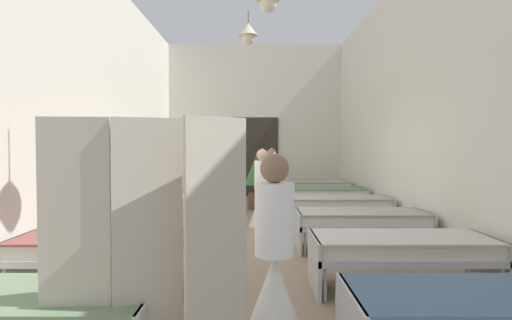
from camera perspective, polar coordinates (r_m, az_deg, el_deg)
ground_plane at (r=7.26m, az=0.02°, el=-10.67°), size 5.86×12.40×0.10m
room_shell at (r=8.31m, az=0.05°, el=7.31°), size 5.66×12.00×4.62m
bed_left_row_0 at (r=3.37m, az=-29.69°, el=-17.22°), size 1.90×0.84×0.57m
bed_right_row_0 at (r=3.34m, az=29.29°, el=-17.37°), size 1.90×0.84×0.57m
bed_left_row_1 at (r=4.89m, az=-19.31°, el=-11.10°), size 1.90×0.84×0.57m
bed_right_row_1 at (r=4.87m, az=19.16°, el=-11.14°), size 1.90×0.84×0.57m
bed_left_row_2 at (r=6.52m, az=-14.15°, el=-7.80°), size 1.90×0.84×0.57m
bed_right_row_2 at (r=6.50m, az=14.16°, el=-7.82°), size 1.90×0.84×0.57m
bed_left_row_3 at (r=8.19m, az=-11.12°, el=-5.80°), size 1.90×0.84×0.57m
bed_right_row_3 at (r=8.18m, az=11.22°, el=-5.81°), size 1.90×0.84×0.57m
bed_left_row_4 at (r=9.88m, az=-9.14°, el=-4.47°), size 1.90×0.84×0.57m
bed_right_row_4 at (r=9.87m, az=9.30°, el=-4.48°), size 1.90×0.84×0.57m
bed_left_row_5 at (r=11.59m, az=-7.74°, el=-3.53°), size 1.90×0.84×0.57m
bed_right_row_5 at (r=11.58m, az=7.95°, el=-3.54°), size 1.90×0.84×0.57m
nurse_near_aisle at (r=10.89m, az=2.36°, el=-3.38°), size 0.52×0.52×1.49m
nurse_mid_aisle at (r=8.14m, az=1.09°, el=-5.17°), size 0.52×0.52×1.49m
nurse_far_aisle at (r=3.35m, az=2.73°, el=-15.49°), size 0.52×0.52×1.49m
potted_plant at (r=10.24m, az=0.27°, el=-2.23°), size 0.56×0.56×1.31m
privacy_screen at (r=2.69m, az=-14.20°, el=-12.74°), size 1.22×0.29×1.70m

